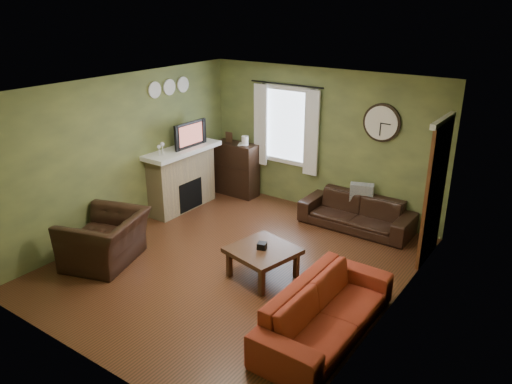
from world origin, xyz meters
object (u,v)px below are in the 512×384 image
Objects in this scene: sofa_brown at (356,213)px; coffee_table at (263,263)px; sofa_red at (326,310)px; armchair at (105,239)px; bookshelf at (236,169)px.

sofa_brown reaches higher than coffee_table.
sofa_red reaches higher than sofa_brown.
sofa_red is 3.50m from armchair.
bookshelf is 0.50× the size of sofa_red.
armchair is (-2.56, -3.24, 0.09)m from sofa_brown.
bookshelf is 4.67m from sofa_red.
armchair is at bearing 95.66° from sofa_red.
bookshelf is 0.55× the size of sofa_brown.
armchair is 1.37× the size of coffee_table.
bookshelf is 0.92× the size of armchair.
armchair reaches higher than coffee_table.
bookshelf reaches higher than armchair.
armchair is (-3.49, -0.35, 0.06)m from sofa_red.
coffee_table is at bearing 95.83° from armchair.
coffee_table is (2.25, -2.36, -0.31)m from bookshelf.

